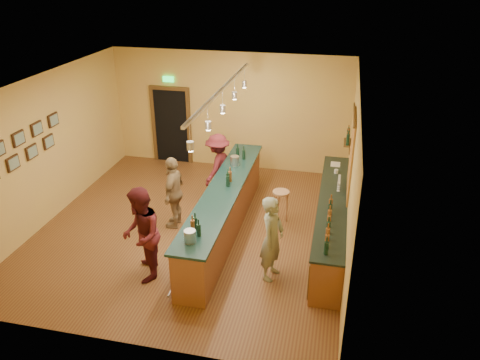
% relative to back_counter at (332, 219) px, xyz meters
% --- Properties ---
extents(floor, '(7.00, 7.00, 0.00)m').
position_rel_back_counter_xyz_m(floor, '(-2.97, -0.18, -0.49)').
color(floor, brown).
rests_on(floor, ground).
extents(ceiling, '(6.50, 7.00, 0.02)m').
position_rel_back_counter_xyz_m(ceiling, '(-2.97, -0.18, 2.71)').
color(ceiling, silver).
rests_on(ceiling, wall_back).
extents(wall_back, '(6.50, 0.02, 3.20)m').
position_rel_back_counter_xyz_m(wall_back, '(-2.97, 3.32, 1.11)').
color(wall_back, '#DBBA52').
rests_on(wall_back, floor).
extents(wall_front, '(6.50, 0.02, 3.20)m').
position_rel_back_counter_xyz_m(wall_front, '(-2.97, -3.68, 1.11)').
color(wall_front, '#DBBA52').
rests_on(wall_front, floor).
extents(wall_left, '(0.02, 7.00, 3.20)m').
position_rel_back_counter_xyz_m(wall_left, '(-6.22, -0.18, 1.11)').
color(wall_left, '#DBBA52').
rests_on(wall_left, floor).
extents(wall_right, '(0.02, 7.00, 3.20)m').
position_rel_back_counter_xyz_m(wall_right, '(0.28, -0.18, 1.11)').
color(wall_right, '#DBBA52').
rests_on(wall_right, floor).
extents(doorway, '(1.15, 0.09, 2.48)m').
position_rel_back_counter_xyz_m(doorway, '(-4.67, 3.30, 0.64)').
color(doorway, black).
rests_on(doorway, wall_back).
extents(tapestry, '(0.03, 1.40, 1.60)m').
position_rel_back_counter_xyz_m(tapestry, '(0.26, 0.22, 1.36)').
color(tapestry, maroon).
rests_on(tapestry, wall_right).
extents(bottle_shelf, '(0.17, 0.55, 0.54)m').
position_rel_back_counter_xyz_m(bottle_shelf, '(0.20, 1.72, 1.18)').
color(bottle_shelf, '#533C19').
rests_on(bottle_shelf, wall_right).
extents(picture_grid, '(0.06, 2.20, 0.70)m').
position_rel_back_counter_xyz_m(picture_grid, '(-6.18, -0.93, 1.46)').
color(picture_grid, '#382111').
rests_on(picture_grid, wall_left).
extents(back_counter, '(0.60, 4.55, 1.27)m').
position_rel_back_counter_xyz_m(back_counter, '(0.00, 0.00, 0.00)').
color(back_counter, brown).
rests_on(back_counter, floor).
extents(tasting_bar, '(0.73, 5.10, 1.38)m').
position_rel_back_counter_xyz_m(tasting_bar, '(-2.25, -0.18, 0.12)').
color(tasting_bar, brown).
rests_on(tasting_bar, floor).
extents(pendant_track, '(0.11, 4.60, 0.50)m').
position_rel_back_counter_xyz_m(pendant_track, '(-2.25, -0.18, 2.50)').
color(pendant_track, silver).
rests_on(pendant_track, ceiling).
extents(bartender, '(0.52, 0.67, 1.64)m').
position_rel_back_counter_xyz_m(bartender, '(-1.02, -1.52, 0.33)').
color(bartender, gray).
rests_on(bartender, floor).
extents(customer_a, '(0.95, 1.06, 1.80)m').
position_rel_back_counter_xyz_m(customer_a, '(-3.30, -2.04, 0.41)').
color(customer_a, '#59191E').
rests_on(customer_a, floor).
extents(customer_b, '(0.40, 0.96, 1.62)m').
position_rel_back_counter_xyz_m(customer_b, '(-3.37, -0.15, 0.33)').
color(customer_b, '#997A51').
rests_on(customer_b, floor).
extents(customer_c, '(0.81, 1.16, 1.63)m').
position_rel_back_counter_xyz_m(customer_c, '(-2.80, 1.36, 0.33)').
color(customer_c, '#59191E').
rests_on(customer_c, floor).
extents(bar_stool, '(0.37, 0.37, 0.76)m').
position_rel_back_counter_xyz_m(bar_stool, '(-1.13, 0.48, 0.13)').
color(bar_stool, '#A5714A').
rests_on(bar_stool, floor).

